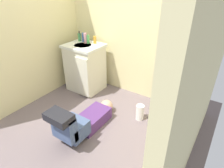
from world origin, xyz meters
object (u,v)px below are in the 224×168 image
at_px(vanity_cabinet, 85,67).
at_px(soap_dispenser, 80,37).
at_px(faucet, 89,40).
at_px(bottle_green, 88,39).
at_px(paper_towel_roll, 140,112).
at_px(toiletry_bag, 186,64).
at_px(bottle_blue, 84,37).
at_px(person_plumber, 83,120).
at_px(bottle_pink, 85,38).
at_px(toilet, 171,93).
at_px(bottle_amber, 95,40).
at_px(tissue_box, 175,62).

bearing_deg(vanity_cabinet, soap_dispenser, 146.90).
bearing_deg(faucet, bottle_green, -62.50).
height_order(bottle_green, paper_towel_roll, bottle_green).
height_order(toiletry_bag, bottle_blue, bottle_blue).
relative_size(person_plumber, soap_dispenser, 6.42).
bearing_deg(bottle_blue, toiletry_bag, 0.63).
bearing_deg(vanity_cabinet, bottle_blue, 128.86).
bearing_deg(bottle_pink, toiletry_bag, 2.73).
xyz_separation_m(toiletry_bag, bottle_blue, (-1.72, -0.02, 0.09)).
bearing_deg(person_plumber, toilet, 49.89).
relative_size(soap_dispenser, bottle_amber, 1.37).
bearing_deg(toilet, bottle_blue, 177.46).
relative_size(faucet, soap_dispenser, 0.60).
distance_m(toilet, bottle_pink, 1.62).
height_order(soap_dispenser, bottle_pink, bottle_pink).
xyz_separation_m(faucet, bottle_amber, (0.11, 0.01, 0.01)).
height_order(faucet, person_plumber, faucet).
relative_size(bottle_blue, bottle_pink, 0.86).
xyz_separation_m(vanity_cabinet, person_plumber, (0.70, -0.88, -0.24)).
xyz_separation_m(vanity_cabinet, paper_towel_roll, (1.20, -0.25, -0.30)).
relative_size(faucet, bottle_blue, 0.69).
relative_size(soap_dispenser, bottle_blue, 1.14).
distance_m(tissue_box, bottle_pink, 1.49).
height_order(tissue_box, bottle_green, bottle_green).
xyz_separation_m(toilet, vanity_cabinet, (-1.50, -0.07, 0.05)).
distance_m(person_plumber, bottle_pink, 1.41).
distance_m(soap_dispenser, paper_towel_roll, 1.64).
height_order(faucet, bottle_blue, bottle_blue).
relative_size(faucet, bottle_green, 0.71).
bearing_deg(person_plumber, bottle_amber, 119.57).
height_order(bottle_pink, bottle_amber, bottle_pink).
relative_size(tissue_box, paper_towel_roll, 0.95).
height_order(vanity_cabinet, toiletry_bag, toiletry_bag).
height_order(toilet, bottle_blue, bottle_blue).
bearing_deg(person_plumber, toiletry_bag, 48.98).
distance_m(person_plumber, bottle_green, 1.39).
xyz_separation_m(soap_dispenser, bottle_pink, (0.17, -0.04, 0.02)).
distance_m(vanity_cabinet, bottle_amber, 0.50).
bearing_deg(bottle_pink, faucet, 70.87).
height_order(person_plumber, paper_towel_roll, person_plumber).
relative_size(faucet, tissue_box, 0.45).
height_order(faucet, soap_dispenser, soap_dispenser).
bearing_deg(bottle_green, tissue_box, 2.50).
distance_m(soap_dispenser, bottle_pink, 0.17).
height_order(bottle_green, bottle_amber, bottle_green).
relative_size(person_plumber, paper_towel_roll, 4.61).
bearing_deg(bottle_amber, faucet, -173.26).
height_order(toilet, person_plumber, toilet).
relative_size(person_plumber, bottle_amber, 8.80).
distance_m(bottle_amber, paper_towel_roll, 1.39).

